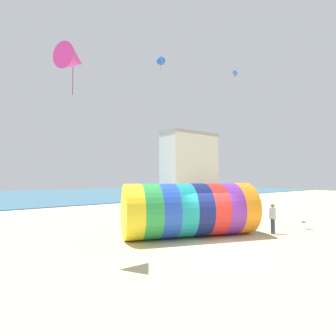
{
  "coord_description": "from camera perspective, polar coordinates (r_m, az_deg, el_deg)",
  "views": [
    {
      "loc": [
        -10.16,
        -8.87,
        3.37
      ],
      "look_at": [
        -0.07,
        4.21,
        3.92
      ],
      "focal_mm": 28.0,
      "sensor_mm": 36.0,
      "label": 1
    }
  ],
  "objects": [
    {
      "name": "kite_blue_delta",
      "position": [
        35.13,
        -1.6,
        22.68
      ],
      "size": [
        1.59,
        1.59,
        2.09
      ],
      "color": "blue"
    },
    {
      "name": "kite_magenta_delta",
      "position": [
        13.05,
        -19.97,
        21.29
      ],
      "size": [
        1.59,
        1.57,
        2.15
      ],
      "color": "#D1339E"
    },
    {
      "name": "ground_plane",
      "position": [
        13.9,
        11.34,
        -15.91
      ],
      "size": [
        120.0,
        120.0,
        0.0
      ],
      "primitive_type": "plane",
      "color": "#CCBA8C"
    },
    {
      "name": "bystander_near_water",
      "position": [
        20.03,
        -3.52,
        -9.01
      ],
      "size": [
        0.24,
        0.36,
        1.74
      ],
      "color": "black",
      "rests_on": "ground"
    },
    {
      "name": "promenade_building",
      "position": [
        44.45,
        4.74,
        0.74
      ],
      "size": [
        9.91,
        4.29,
        10.83
      ],
      "color": "silver",
      "rests_on": "ground"
    },
    {
      "name": "giant_inflatable_tube",
      "position": [
        15.11,
        4.79,
        -9.04
      ],
      "size": [
        8.02,
        5.52,
        2.99
      ],
      "color": "yellow",
      "rests_on": "ground"
    },
    {
      "name": "kite_handler",
      "position": [
        16.93,
        21.85,
        -10.11
      ],
      "size": [
        0.34,
        0.42,
        1.78
      ],
      "color": "#383D56",
      "rests_on": "ground"
    },
    {
      "name": "kite_blue_parafoil",
      "position": [
        23.87,
        14.39,
        19.38
      ],
      "size": [
        0.99,
        0.68,
        0.47
      ],
      "color": "blue"
    },
    {
      "name": "sea",
      "position": [
        51.41,
        -26.28,
        -5.42
      ],
      "size": [
        120.0,
        40.0,
        0.1
      ],
      "primitive_type": "cube",
      "color": "teal",
      "rests_on": "ground"
    }
  ]
}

